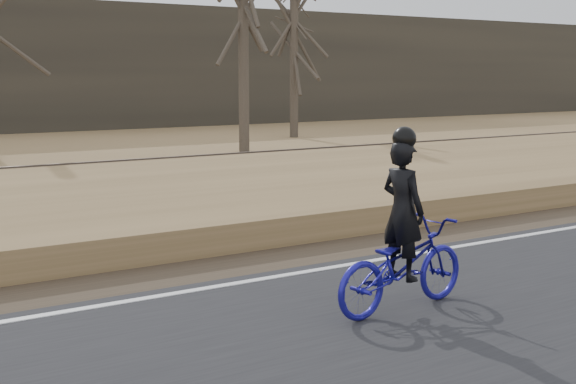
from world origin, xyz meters
TOP-DOWN VIEW (x-y plane):
  - cyclist at (4.42, -1.77)m, footprint 1.97×0.86m
  - bare_tree_right at (12.48, 15.33)m, footprint 0.36×0.36m
  - bare_tree_far_right at (17.39, 19.57)m, footprint 0.36×0.36m

SIDE VIEW (x-z plane):
  - cyclist at x=4.42m, z-range -0.32..1.71m
  - bare_tree_far_right at x=17.39m, z-range 0.00..7.74m
  - bare_tree_right at x=12.48m, z-range 0.00..7.75m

